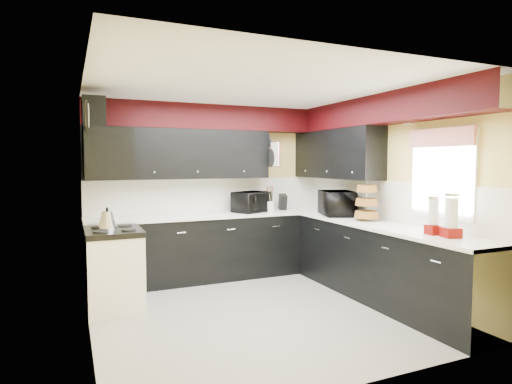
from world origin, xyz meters
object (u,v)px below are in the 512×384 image
at_px(microwave, 337,203).
at_px(knife_block, 283,202).
at_px(kettle, 107,219).
at_px(utensil_crock, 270,206).
at_px(toaster_oven, 252,202).

xyz_separation_m(microwave, knife_block, (-0.39, 0.91, -0.05)).
height_order(microwave, kettle, microwave).
bearing_deg(knife_block, microwave, -50.93).
bearing_deg(utensil_crock, toaster_oven, 167.88).
bearing_deg(microwave, toaster_oven, 67.09).
height_order(knife_block, kettle, knife_block).
relative_size(microwave, kettle, 2.91).
bearing_deg(microwave, knife_block, 42.52).
relative_size(microwave, utensil_crock, 3.95).
bearing_deg(microwave, utensil_crock, 59.74).
bearing_deg(utensil_crock, knife_block, 22.74).
distance_m(toaster_oven, kettle, 2.19).
relative_size(microwave, knife_block, 2.57).
relative_size(utensil_crock, kettle, 0.74).
height_order(toaster_oven, kettle, toaster_oven).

